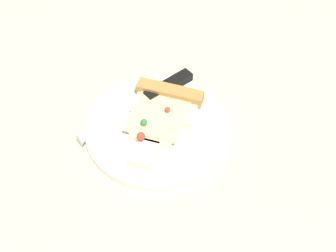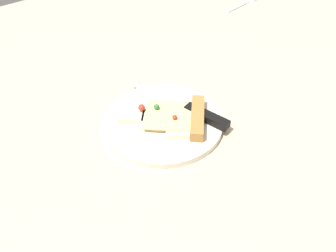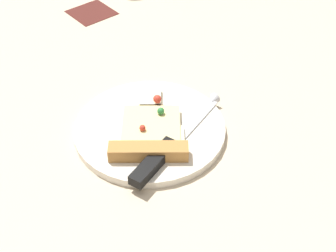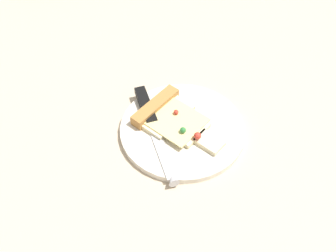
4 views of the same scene
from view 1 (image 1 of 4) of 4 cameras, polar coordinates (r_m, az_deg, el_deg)
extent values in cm
cube|color=#C6B293|center=(75.23, 0.99, 0.18)|extent=(154.05, 154.05, 3.00)
cylinder|color=silver|center=(71.92, -1.44, -0.29)|extent=(24.61, 24.61, 1.33)
cube|color=beige|center=(73.53, -0.46, 2.58)|extent=(11.65, 12.29, 1.00)
cube|color=beige|center=(70.12, -1.85, -0.58)|extent=(8.91, 9.12, 1.00)
cube|color=beige|center=(67.27, -3.23, -3.71)|extent=(6.30, 6.10, 1.00)
cube|color=#EDD88C|center=(71.15, -1.21, 1.24)|extent=(13.57, 13.47, 0.30)
cube|color=#B27A3D|center=(75.06, 0.24, 4.50)|extent=(9.68, 10.88, 2.20)
sphere|color=red|center=(71.40, -0.08, 2.26)|extent=(0.99, 0.99, 0.99)
sphere|color=red|center=(67.49, -3.67, -1.41)|extent=(1.39, 1.39, 1.39)
sphere|color=#2D7A38|center=(69.49, -3.28, 0.50)|extent=(1.17, 1.17, 1.17)
cube|color=silver|center=(72.57, -7.28, 0.80)|extent=(5.48, 12.05, 0.30)
cone|color=silver|center=(70.91, -11.24, -1.55)|extent=(2.50, 2.50, 2.00)
cube|color=black|center=(76.72, 0.06, 5.44)|extent=(5.08, 10.20, 1.60)
camera|label=2|loc=(0.68, 70.16, 22.06)|focal=43.16mm
camera|label=3|loc=(1.03, 10.94, 47.72)|focal=50.96mm
camera|label=4|loc=(0.58, -71.91, 26.30)|focal=41.88mm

